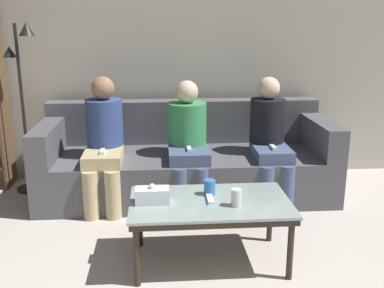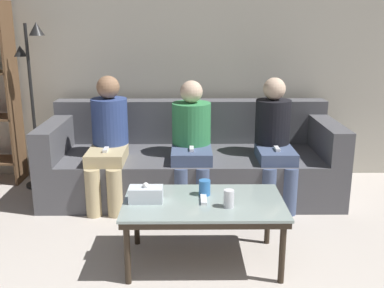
# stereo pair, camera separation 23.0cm
# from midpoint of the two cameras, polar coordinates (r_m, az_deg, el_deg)

# --- Properties ---
(wall_back) EXTENTS (12.00, 0.06, 2.60)m
(wall_back) POSITION_cam_midpoint_polar(r_m,az_deg,el_deg) (4.60, 1.31, 11.82)
(wall_back) COLOR #B7B2A3
(wall_back) RESTS_ON ground_plane
(couch) EXTENTS (2.65, 0.97, 0.83)m
(couch) POSITION_cam_midpoint_polar(r_m,az_deg,el_deg) (4.24, 1.47, -2.30)
(couch) COLOR #515156
(couch) RESTS_ON ground_plane
(coffee_table) EXTENTS (1.06, 0.62, 0.44)m
(coffee_table) POSITION_cam_midpoint_polar(r_m,az_deg,el_deg) (2.99, 3.71, -8.02)
(coffee_table) COLOR #8C9E99
(coffee_table) RESTS_ON ground_plane
(cup_near_left) EXTENTS (0.08, 0.08, 0.10)m
(cup_near_left) POSITION_cam_midpoint_polar(r_m,az_deg,el_deg) (3.06, 3.78, -5.58)
(cup_near_left) COLOR #3372BF
(cup_near_left) RESTS_ON coffee_table
(cup_near_right) EXTENTS (0.07, 0.07, 0.12)m
(cup_near_right) POSITION_cam_midpoint_polar(r_m,az_deg,el_deg) (2.88, 7.00, -6.93)
(cup_near_right) COLOR silver
(cup_near_right) RESTS_ON coffee_table
(tissue_box) EXTENTS (0.22, 0.12, 0.13)m
(tissue_box) POSITION_cam_midpoint_polar(r_m,az_deg,el_deg) (2.95, -3.64, -6.40)
(tissue_box) COLOR silver
(tissue_box) RESTS_ON coffee_table
(game_remote) EXTENTS (0.04, 0.15, 0.02)m
(game_remote) POSITION_cam_midpoint_polar(r_m,az_deg,el_deg) (2.97, 3.73, -7.09)
(game_remote) COLOR white
(game_remote) RESTS_ON coffee_table
(standing_lamp) EXTENTS (0.31, 0.26, 1.58)m
(standing_lamp) POSITION_cam_midpoint_polar(r_m,az_deg,el_deg) (4.47, -18.14, 6.64)
(standing_lamp) COLOR black
(standing_lamp) RESTS_ON ground_plane
(seated_person_left_end) EXTENTS (0.32, 0.66, 1.12)m
(seated_person_left_end) POSITION_cam_midpoint_polar(r_m,az_deg,el_deg) (3.99, -8.95, 0.81)
(seated_person_left_end) COLOR tan
(seated_person_left_end) RESTS_ON ground_plane
(seated_person_mid_left) EXTENTS (0.35, 0.64, 1.08)m
(seated_person_mid_left) POSITION_cam_midpoint_polar(r_m,az_deg,el_deg) (3.96, 1.59, 0.70)
(seated_person_mid_left) COLOR #47567A
(seated_person_mid_left) RESTS_ON ground_plane
(seated_person_mid_right) EXTENTS (0.31, 0.63, 1.11)m
(seated_person_mid_right) POSITION_cam_midpoint_polar(r_m,az_deg,el_deg) (4.05, 12.00, 0.73)
(seated_person_mid_right) COLOR #47567A
(seated_person_mid_right) RESTS_ON ground_plane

